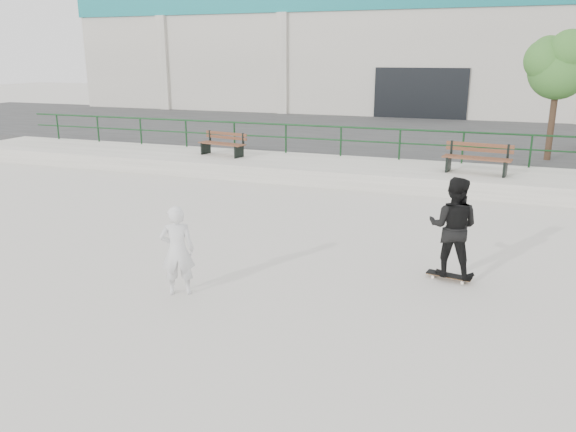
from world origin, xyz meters
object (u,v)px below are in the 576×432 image
at_px(bench_right, 477,159).
at_px(skateboard, 449,276).
at_px(tree, 560,63).
at_px(standing_skater, 453,227).
at_px(bench_left, 223,144).
at_px(seated_skater, 177,251).

distance_m(bench_right, skateboard, 7.46).
relative_size(tree, standing_skater, 2.33).
bearing_deg(tree, bench_left, -164.60).
height_order(skateboard, standing_skater, standing_skater).
bearing_deg(skateboard, seated_skater, -141.93).
bearing_deg(skateboard, standing_skater, 37.46).
height_order(bench_left, skateboard, bench_left).
bearing_deg(bench_right, seated_skater, -106.39).
relative_size(skateboard, standing_skater, 0.45).
relative_size(bench_left, seated_skater, 1.19).
distance_m(bench_right, seated_skater, 10.51).
height_order(bench_right, standing_skater, standing_skater).
height_order(tree, skateboard, tree).
xyz_separation_m(tree, seated_skater, (-6.53, -12.71, -2.83)).
xyz_separation_m(bench_right, standing_skater, (-0.17, -7.41, 0.04)).
bearing_deg(bench_left, tree, 27.40).
height_order(bench_left, seated_skater, seated_skater).
distance_m(tree, standing_skater, 11.13).
xyz_separation_m(bench_left, standing_skater, (8.18, -7.66, 0.08)).
height_order(bench_left, standing_skater, standing_skater).
xyz_separation_m(bench_right, skateboard, (-0.17, -7.41, -0.87)).
bearing_deg(standing_skater, seated_skater, 33.60).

